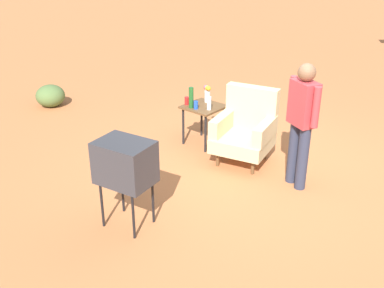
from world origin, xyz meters
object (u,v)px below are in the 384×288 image
soda_can_blue (196,105)px  bottle_wine_green (191,98)px  person_standing (302,119)px  soda_can_red (187,101)px  armchair (246,128)px  tv_on_stand (125,163)px  bottle_short_clear (209,103)px  flower_vase (207,93)px  side_table (204,112)px

soda_can_blue → bottle_wine_green: bearing=-174.7°
person_standing → soda_can_red: bearing=177.4°
armchair → soda_can_red: 1.08m
armchair → tv_on_stand: armchair is taller
bottle_short_clear → flower_vase: (-0.24, 0.25, 0.05)m
soda_can_red → bottle_wine_green: size_ratio=0.38×
bottle_wine_green → flower_vase: bottle_wine_green is taller
flower_vase → soda_can_red: bearing=-118.7°
side_table → person_standing: 1.82m
bottle_wine_green → soda_can_blue: 0.13m
soda_can_red → armchair: bearing=4.2°
bottle_wine_green → bottle_short_clear: bearing=23.9°
side_table → flower_vase: size_ratio=2.37×
person_standing → bottle_wine_green: size_ratio=5.12×
bottle_wine_green → side_table: bearing=63.0°
tv_on_stand → person_standing: 2.28m
tv_on_stand → bottle_wine_green: 2.25m
armchair → side_table: size_ratio=1.68×
flower_vase → armchair: bearing=-14.0°
flower_vase → tv_on_stand: bearing=-71.0°
armchair → side_table: (-0.82, 0.05, 0.04)m
side_table → bottle_short_clear: bottle_short_clear is taller
side_table → soda_can_blue: (-0.01, -0.18, 0.15)m
person_standing → bottle_wine_green: (-1.85, 0.03, -0.15)m
armchair → person_standing: (0.94, -0.17, 0.44)m
armchair → person_standing: 1.05m
tv_on_stand → soda_can_blue: bearing=110.3°
side_table → bottle_short_clear: 0.26m
armchair → flower_vase: 0.96m
person_standing → bottle_wine_green: bearing=179.0°
soda_can_red → soda_can_blue: 0.24m
tv_on_stand → soda_can_red: 2.37m
person_standing → soda_can_red: 2.01m
soda_can_red → soda_can_blue: (0.23, -0.05, 0.00)m
side_table → soda_can_red: bearing=-152.1°
person_standing → soda_can_blue: bearing=178.7°
person_standing → flower_vase: 1.88m
bottle_wine_green → flower_vase: bearing=86.4°
side_table → soda_can_blue: soda_can_blue is taller
bottle_wine_green → bottle_short_clear: 0.29m
armchair → bottle_short_clear: 0.70m
armchair → person_standing: bearing=-10.2°
tv_on_stand → soda_can_blue: tv_on_stand is taller
bottle_short_clear → soda_can_blue: 0.20m
side_table → soda_can_blue: size_ratio=5.16×
tv_on_stand → soda_can_blue: 2.23m
armchair → bottle_short_clear: bearing=-177.9°
bottle_short_clear → soda_can_blue: (-0.17, -0.11, -0.04)m
soda_can_red → bottle_short_clear: size_ratio=0.61×
tv_on_stand → soda_can_red: tv_on_stand is taller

